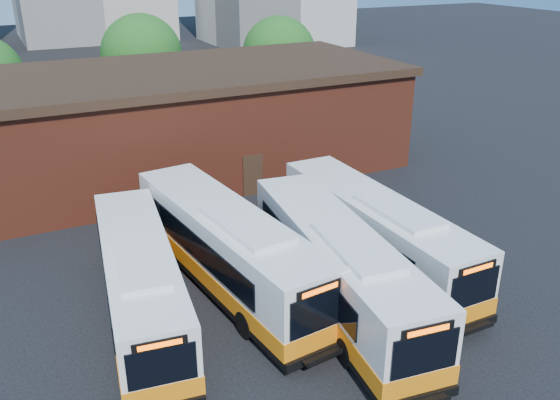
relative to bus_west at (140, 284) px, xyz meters
name	(u,v)px	position (x,y,z in m)	size (l,w,h in m)	color
ground	(334,342)	(5.75, -4.55, -1.46)	(220.00, 220.00, 0.00)	black
bus_west	(140,284)	(0.00, 0.00, 0.00)	(3.85, 11.95, 3.21)	white
bus_midwest	(228,251)	(3.83, 0.74, 0.15)	(4.15, 13.18, 3.54)	white
bus_mideast	(337,271)	(7.04, -2.58, 0.12)	(4.09, 12.95, 3.48)	white
bus_east	(375,235)	(10.21, -0.51, 0.07)	(2.74, 12.43, 3.37)	white
depot_building	(169,121)	(5.75, 15.44, 1.80)	(28.60, 12.60, 6.40)	maroon
tree_mid	(142,55)	(7.75, 29.45, 3.62)	(6.56, 6.56, 8.36)	#382314
tree_east	(279,54)	(18.75, 26.45, 3.37)	(6.24, 6.24, 7.96)	#382314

